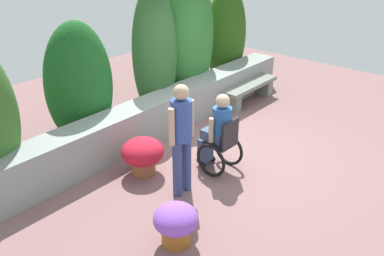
# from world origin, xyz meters

# --- Properties ---
(ground_plane) EXTENTS (12.18, 12.18, 0.00)m
(ground_plane) POSITION_xyz_m (0.00, 0.00, 0.00)
(ground_plane) COLOR #7F5C5B
(stone_retaining_wall) EXTENTS (7.06, 0.56, 0.73)m
(stone_retaining_wall) POSITION_xyz_m (0.00, 1.47, 0.37)
(stone_retaining_wall) COLOR gray
(stone_retaining_wall) RESTS_ON ground
(hedge_backdrop) EXTENTS (7.53, 1.19, 2.95)m
(hedge_backdrop) POSITION_xyz_m (-0.10, 2.10, 1.28)
(hedge_backdrop) COLOR #336425
(hedge_backdrop) RESTS_ON ground
(stone_bench) EXTENTS (1.64, 0.47, 0.45)m
(stone_bench) POSITION_xyz_m (2.22, 1.03, 0.30)
(stone_bench) COLOR slate
(stone_bench) RESTS_ON ground
(person_in_wheelchair) EXTENTS (0.53, 0.66, 1.33)m
(person_in_wheelchair) POSITION_xyz_m (-0.50, -0.21, 0.62)
(person_in_wheelchair) COLOR black
(person_in_wheelchair) RESTS_ON ground
(person_standing_companion) EXTENTS (0.49, 0.30, 1.71)m
(person_standing_companion) POSITION_xyz_m (-1.36, -0.20, 0.99)
(person_standing_companion) COLOR navy
(person_standing_companion) RESTS_ON ground
(flower_pot_purple_near) EXTENTS (0.68, 0.68, 0.60)m
(flower_pot_purple_near) POSITION_xyz_m (-1.36, 0.64, 0.34)
(flower_pot_purple_near) COLOR #935633
(flower_pot_purple_near) RESTS_ON ground
(flower_pot_terracotta_by_wall) EXTENTS (0.56, 0.56, 0.55)m
(flower_pot_terracotta_by_wall) POSITION_xyz_m (-2.24, -0.88, 0.31)
(flower_pot_terracotta_by_wall) COLOR #995B1F
(flower_pot_terracotta_by_wall) RESTS_ON ground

